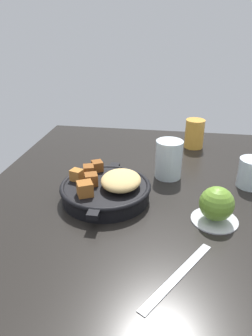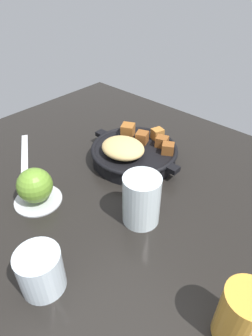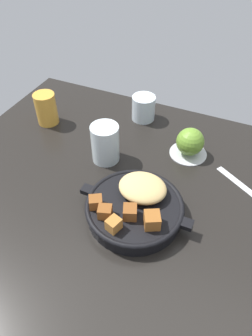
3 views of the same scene
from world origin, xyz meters
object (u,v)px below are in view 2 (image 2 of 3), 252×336
red_apple (35,185)px  water_glass_short (41,271)px  butter_knife (25,154)px  juice_glass_amber (242,316)px  cast_iron_skillet (133,152)px  water_glass_tall (141,200)px

red_apple → water_glass_short: bearing=148.7°
butter_knife → juice_glass_amber: size_ratio=2.14×
red_apple → butter_knife: bearing=-23.4°
butter_knife → water_glass_short: (-34.84, 18.13, 3.58)cm
cast_iron_skillet → red_apple: size_ratio=3.53×
water_glass_tall → cast_iron_skillet: bearing=-44.5°
juice_glass_amber → water_glass_short: size_ratio=1.26×
red_apple → water_glass_tall: bearing=-151.3°
cast_iron_skillet → water_glass_short: bearing=108.9°
red_apple → water_glass_tall: 22.30cm
water_glass_tall → water_glass_short: bearing=84.2°
cast_iron_skillet → water_glass_tall: (-14.26, 14.03, 2.39)cm
cast_iron_skillet → juice_glass_amber: juice_glass_amber is taller
juice_glass_amber → butter_knife: bearing=-4.4°
water_glass_short → water_glass_tall: size_ratio=0.72×
juice_glass_amber → red_apple: bearing=3.9°
cast_iron_skillet → juice_glass_amber: bearing=150.0°
butter_knife → red_apple: bearing=-171.3°
red_apple → juice_glass_amber: 43.13cm
juice_glass_amber → water_glass_tall: 24.73cm
juice_glass_amber → water_glass_tall: bearing=-18.3°
red_apple → water_glass_short: (-17.37, 10.57, -0.51)cm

